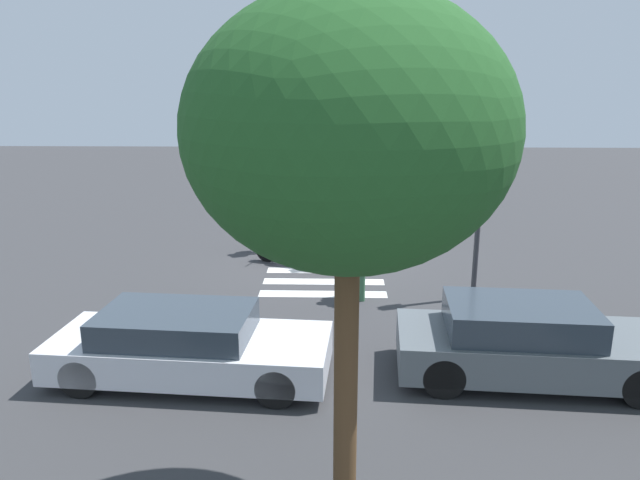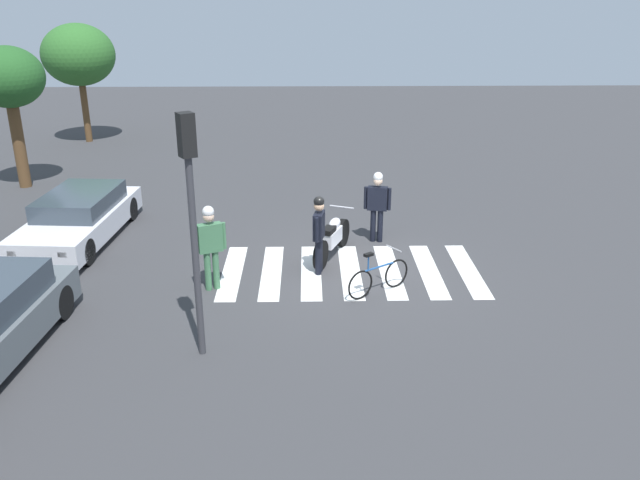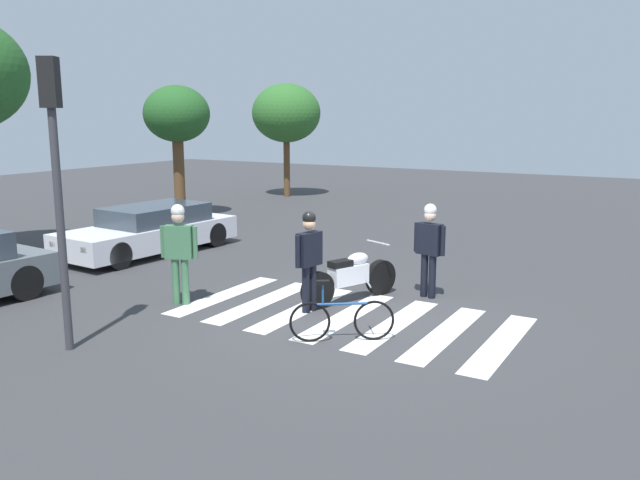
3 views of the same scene
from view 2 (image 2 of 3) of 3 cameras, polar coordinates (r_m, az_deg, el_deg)
ground_plane at (r=14.97m, az=2.67°, el=-2.74°), size 60.00×60.00×0.00m
police_motorcycle at (r=15.57m, az=1.06°, el=0.14°), size 2.14×1.04×1.06m
leaning_bicycle at (r=13.82m, az=5.13°, el=-3.27°), size 0.98×1.37×0.98m
officer_on_foot at (r=16.41m, az=5.03°, el=3.36°), size 0.30×0.67×1.82m
officer_by_motorcycle at (r=14.48m, az=-0.09°, el=0.96°), size 0.67×0.29×1.82m
pedestrian_bystander at (r=13.86m, az=-9.58°, el=-0.11°), size 0.39×0.65×1.88m
crosswalk_stripes at (r=14.97m, az=2.67°, el=-2.73°), size 3.06×5.85×0.01m
car_white_van at (r=17.76m, az=-20.30°, el=1.87°), size 4.79×2.13×1.20m
traffic_light_pole at (r=10.80m, az=-11.22°, el=3.53°), size 0.36×0.33×4.27m
street_tree_far at (r=22.78m, az=-25.60°, el=12.51°), size 2.21×2.21×4.44m
street_tree_end at (r=29.00m, az=-20.35°, el=14.89°), size 2.89×2.89×4.76m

